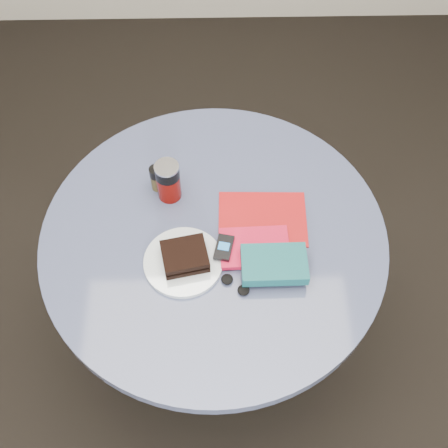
{
  "coord_description": "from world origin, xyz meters",
  "views": [
    {
      "loc": [
        0.01,
        -0.86,
        2.11
      ],
      "look_at": [
        0.03,
        0.0,
        0.8
      ],
      "focal_mm": 45.0,
      "sensor_mm": 36.0,
      "label": 1
    }
  ],
  "objects_px": {
    "plate": "(183,262)",
    "headphones": "(235,285)",
    "mp3_player": "(224,248)",
    "magazine": "(262,219)",
    "pepper_grinder": "(157,178)",
    "red_book": "(255,247)",
    "novel": "(274,264)",
    "sandwich": "(185,256)",
    "soda_can": "(168,181)",
    "table": "(214,262)"
  },
  "relations": [
    {
      "from": "novel",
      "to": "headphones",
      "type": "distance_m",
      "value": 0.12
    },
    {
      "from": "sandwich",
      "to": "soda_can",
      "type": "bearing_deg",
      "value": 102.14
    },
    {
      "from": "plate",
      "to": "soda_can",
      "type": "height_order",
      "value": "soda_can"
    },
    {
      "from": "plate",
      "to": "novel",
      "type": "distance_m",
      "value": 0.25
    },
    {
      "from": "plate",
      "to": "headphones",
      "type": "height_order",
      "value": "headphones"
    },
    {
      "from": "table",
      "to": "magazine",
      "type": "bearing_deg",
      "value": 18.04
    },
    {
      "from": "red_book",
      "to": "mp3_player",
      "type": "height_order",
      "value": "mp3_player"
    },
    {
      "from": "plate",
      "to": "pepper_grinder",
      "type": "relative_size",
      "value": 2.48
    },
    {
      "from": "table",
      "to": "soda_can",
      "type": "relative_size",
      "value": 7.46
    },
    {
      "from": "magazine",
      "to": "red_book",
      "type": "xyz_separation_m",
      "value": [
        -0.03,
        -0.1,
        0.01
      ]
    },
    {
      "from": "plate",
      "to": "pepper_grinder",
      "type": "bearing_deg",
      "value": 107.25
    },
    {
      "from": "table",
      "to": "red_book",
      "type": "xyz_separation_m",
      "value": [
        0.11,
        -0.06,
        0.18
      ]
    },
    {
      "from": "novel",
      "to": "mp3_player",
      "type": "height_order",
      "value": "novel"
    },
    {
      "from": "mp3_player",
      "to": "novel",
      "type": "bearing_deg",
      "value": -24.6
    },
    {
      "from": "headphones",
      "to": "pepper_grinder",
      "type": "bearing_deg",
      "value": 123.38
    },
    {
      "from": "sandwich",
      "to": "red_book",
      "type": "relative_size",
      "value": 0.72
    },
    {
      "from": "plate",
      "to": "red_book",
      "type": "distance_m",
      "value": 0.2
    },
    {
      "from": "novel",
      "to": "headphones",
      "type": "xyz_separation_m",
      "value": [
        -0.11,
        -0.04,
        -0.03
      ]
    },
    {
      "from": "plate",
      "to": "pepper_grinder",
      "type": "distance_m",
      "value": 0.28
    },
    {
      "from": "headphones",
      "to": "sandwich",
      "type": "bearing_deg",
      "value": 150.94
    },
    {
      "from": "magazine",
      "to": "sandwich",
      "type": "bearing_deg",
      "value": -146.14
    },
    {
      "from": "headphones",
      "to": "novel",
      "type": "bearing_deg",
      "value": 22.85
    },
    {
      "from": "soda_can",
      "to": "magazine",
      "type": "xyz_separation_m",
      "value": [
        0.27,
        -0.1,
        -0.07
      ]
    },
    {
      "from": "soda_can",
      "to": "novel",
      "type": "bearing_deg",
      "value": -42.33
    },
    {
      "from": "pepper_grinder",
      "to": "headphones",
      "type": "distance_m",
      "value": 0.41
    },
    {
      "from": "soda_can",
      "to": "red_book",
      "type": "distance_m",
      "value": 0.32
    },
    {
      "from": "soda_can",
      "to": "mp3_player",
      "type": "relative_size",
      "value": 1.54
    },
    {
      "from": "sandwich",
      "to": "headphones",
      "type": "bearing_deg",
      "value": -29.06
    },
    {
      "from": "pepper_grinder",
      "to": "magazine",
      "type": "distance_m",
      "value": 0.34
    },
    {
      "from": "red_book",
      "to": "novel",
      "type": "xyz_separation_m",
      "value": [
        0.05,
        -0.07,
        0.03
      ]
    },
    {
      "from": "headphones",
      "to": "magazine",
      "type": "bearing_deg",
      "value": 68.22
    },
    {
      "from": "soda_can",
      "to": "headphones",
      "type": "relative_size",
      "value": 1.49
    },
    {
      "from": "soda_can",
      "to": "magazine",
      "type": "relative_size",
      "value": 0.52
    },
    {
      "from": "pepper_grinder",
      "to": "mp3_player",
      "type": "xyz_separation_m",
      "value": [
        0.2,
        -0.23,
        -0.02
      ]
    },
    {
      "from": "plate",
      "to": "red_book",
      "type": "xyz_separation_m",
      "value": [
        0.2,
        0.04,
        0.01
      ]
    },
    {
      "from": "headphones",
      "to": "mp3_player",
      "type": "bearing_deg",
      "value": 105.04
    },
    {
      "from": "magazine",
      "to": "mp3_player",
      "type": "bearing_deg",
      "value": -134.77
    },
    {
      "from": "table",
      "to": "plate",
      "type": "height_order",
      "value": "plate"
    },
    {
      "from": "sandwich",
      "to": "soda_can",
      "type": "relative_size",
      "value": 1.05
    },
    {
      "from": "plate",
      "to": "soda_can",
      "type": "distance_m",
      "value": 0.25
    },
    {
      "from": "plate",
      "to": "soda_can",
      "type": "relative_size",
      "value": 1.65
    },
    {
      "from": "plate",
      "to": "mp3_player",
      "type": "relative_size",
      "value": 2.53
    },
    {
      "from": "plate",
      "to": "headphones",
      "type": "bearing_deg",
      "value": -27.71
    },
    {
      "from": "magazine",
      "to": "mp3_player",
      "type": "height_order",
      "value": "mp3_player"
    },
    {
      "from": "sandwich",
      "to": "soda_can",
      "type": "xyz_separation_m",
      "value": [
        -0.05,
        0.24,
        0.03
      ]
    },
    {
      "from": "soda_can",
      "to": "novel",
      "type": "xyz_separation_m",
      "value": [
        0.29,
        -0.27,
        -0.03
      ]
    },
    {
      "from": "red_book",
      "to": "pepper_grinder",
      "type": "bearing_deg",
      "value": 139.42
    },
    {
      "from": "table",
      "to": "mp3_player",
      "type": "bearing_deg",
      "value": -65.87
    },
    {
      "from": "red_book",
      "to": "sandwich",
      "type": "bearing_deg",
      "value": -170.64
    },
    {
      "from": "sandwich",
      "to": "magazine",
      "type": "distance_m",
      "value": 0.27
    }
  ]
}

